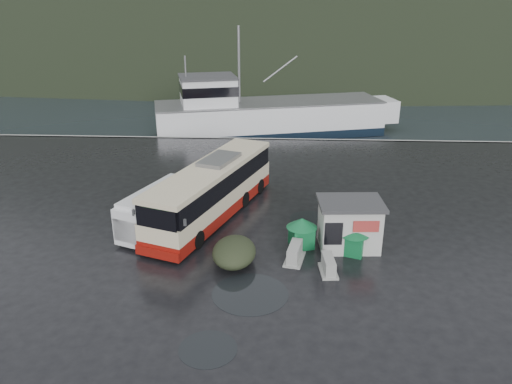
# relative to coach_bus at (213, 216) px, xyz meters

# --- Properties ---
(ground) EXTENTS (160.00, 160.00, 0.00)m
(ground) POSITION_rel_coach_bus_xyz_m (1.53, -3.04, 0.00)
(ground) COLOR black
(ground) RESTS_ON ground
(harbor_water) EXTENTS (300.00, 180.00, 0.02)m
(harbor_water) POSITION_rel_coach_bus_xyz_m (1.53, 106.96, 0.00)
(harbor_water) COLOR black
(harbor_water) RESTS_ON ground
(quay_edge) EXTENTS (160.00, 0.60, 1.50)m
(quay_edge) POSITION_rel_coach_bus_xyz_m (1.53, 16.96, 0.00)
(quay_edge) COLOR #999993
(quay_edge) RESTS_ON ground
(headland) EXTENTS (780.00, 540.00, 570.00)m
(headland) POSITION_rel_coach_bus_xyz_m (11.53, 246.96, 0.00)
(headland) COLOR black
(headland) RESTS_ON ground
(coach_bus) EXTENTS (6.86, 12.21, 3.36)m
(coach_bus) POSITION_rel_coach_bus_xyz_m (0.00, 0.00, 0.00)
(coach_bus) COLOR beige
(coach_bus) RESTS_ON ground
(white_van) EXTENTS (3.92, 6.05, 2.39)m
(white_van) POSITION_rel_coach_bus_xyz_m (-2.69, -1.96, 0.00)
(white_van) COLOR silver
(white_van) RESTS_ON ground
(waste_bin_left) EXTENTS (1.41, 1.41, 1.53)m
(waste_bin_left) POSITION_rel_coach_bus_xyz_m (7.69, -4.21, 0.00)
(waste_bin_left) COLOR #116434
(waste_bin_left) RESTS_ON ground
(waste_bin_right) EXTENTS (1.42, 1.42, 1.60)m
(waste_bin_right) POSITION_rel_coach_bus_xyz_m (5.09, -3.58, 0.00)
(waste_bin_right) COLOR #116434
(waste_bin_right) RESTS_ON ground
(dome_tent) EXTENTS (2.16, 3.00, 1.17)m
(dome_tent) POSITION_rel_coach_bus_xyz_m (1.75, -5.46, 0.00)
(dome_tent) COLOR #272E1C
(dome_tent) RESTS_ON ground
(ticket_kiosk) EXTENTS (3.40, 2.67, 2.55)m
(ticket_kiosk) POSITION_rel_coach_bus_xyz_m (7.52, -3.47, 0.00)
(ticket_kiosk) COLOR #BCBCB7
(ticket_kiosk) RESTS_ON ground
(jersey_barrier_a) EXTENTS (1.17, 1.83, 0.85)m
(jersey_barrier_a) POSITION_rel_coach_bus_xyz_m (4.71, -5.08, 0.00)
(jersey_barrier_a) COLOR #999993
(jersey_barrier_a) RESTS_ON ground
(jersey_barrier_b) EXTENTS (0.90, 1.60, 0.77)m
(jersey_barrier_b) POSITION_rel_coach_bus_xyz_m (6.28, -6.12, 0.00)
(jersey_barrier_b) COLOR #999993
(jersey_barrier_b) RESTS_ON ground
(fishing_trawler) EXTENTS (27.83, 12.77, 10.89)m
(fishing_trawler) POSITION_rel_coach_bus_xyz_m (2.72, 23.83, 0.00)
(fishing_trawler) COLOR silver
(fishing_trawler) RESTS_ON ground
(puddles) EXTENTS (6.64, 14.02, 0.01)m
(puddles) POSITION_rel_coach_bus_xyz_m (3.18, -6.93, 0.01)
(puddles) COLOR black
(puddles) RESTS_ON ground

